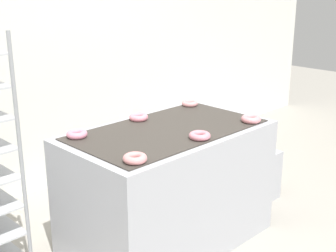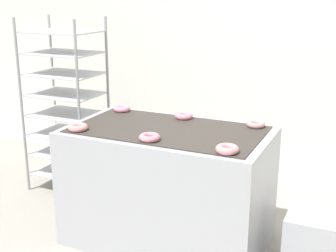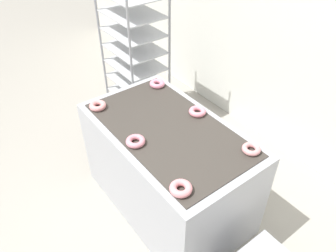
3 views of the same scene
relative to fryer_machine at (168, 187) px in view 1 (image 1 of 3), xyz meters
name	(u,v)px [view 1 (image 1 of 3)]	position (x,y,z in m)	size (l,w,h in m)	color
wall_back	(48,33)	(0.00, 1.46, 0.97)	(8.00, 0.05, 2.80)	silver
fryer_machine	(168,187)	(0.00, 0.00, 0.00)	(1.43, 0.83, 0.87)	#A8AAB2
glaze_bin	(253,174)	(1.04, 0.00, -0.22)	(0.34, 0.37, 0.43)	#A8AAB2
donut_near_left	(135,158)	(-0.55, -0.30, 0.46)	(0.14, 0.14, 0.04)	#D88988
donut_near_center	(199,136)	(0.00, -0.29, 0.46)	(0.14, 0.14, 0.04)	#D47E8C
donut_near_right	(251,119)	(0.53, -0.31, 0.46)	(0.14, 0.14, 0.05)	pink
donut_far_left	(77,134)	(-0.54, 0.29, 0.46)	(0.14, 0.14, 0.04)	pink
donut_far_center	(139,117)	(-0.01, 0.30, 0.46)	(0.14, 0.14, 0.04)	pink
donut_far_right	(190,103)	(0.55, 0.30, 0.46)	(0.13, 0.13, 0.04)	#D18B8D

